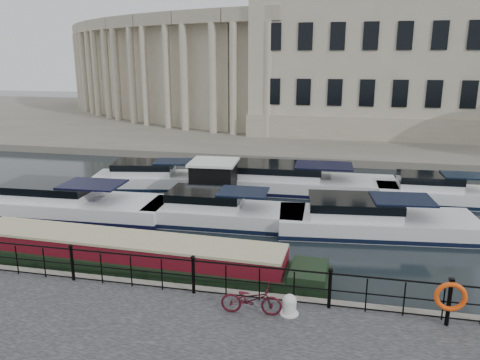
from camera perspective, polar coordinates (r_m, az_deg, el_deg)
name	(u,v)px	position (r m, az deg, el deg)	size (l,w,h in m)	color
ground_plane	(214,276)	(16.70, -3.20, -11.65)	(160.00, 160.00, 0.00)	black
far_bank	(305,122)	(54.03, 7.91, 7.04)	(120.00, 42.00, 0.55)	#6B665B
railing	(193,273)	(14.24, -5.72, -11.23)	(24.14, 0.14, 1.22)	black
civic_building	(294,61)	(49.36, 6.58, 14.24)	(53.55, 31.84, 16.85)	#ADA38C
bicycle	(251,299)	(13.24, 1.39, -14.31)	(0.59, 1.69, 0.89)	#400B15
mooring_bollard	(289,305)	(13.37, 6.05, -14.90)	(0.52, 0.52, 0.59)	silver
life_ring_post	(450,297)	(13.63, 24.27, -12.92)	(0.83, 0.21, 1.35)	black
narrowboat	(125,259)	(17.64, -13.83, -9.28)	(14.63, 2.47, 1.54)	black
harbour_hut	(214,182)	(24.96, -3.20, -0.27)	(3.47, 2.96, 2.20)	#6B665B
cabin_cruisers	(249,199)	(23.95, 1.10, -2.37)	(26.27, 9.83, 1.99)	white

